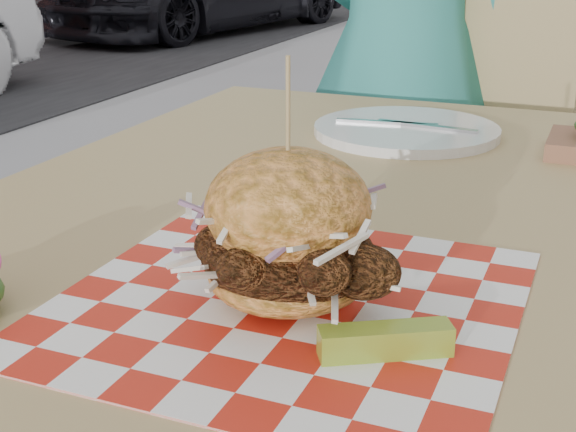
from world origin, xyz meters
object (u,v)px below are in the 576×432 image
object	(u,v)px
patio_table	(323,276)
sandwich	(288,238)
diner	(401,57)
patio_chair	(473,167)

from	to	relation	value
patio_table	sandwich	distance (m)	0.27
diner	sandwich	world-z (taller)	diner
patio_chair	sandwich	distance (m)	1.16
sandwich	patio_table	bearing A→B (deg)	102.48
diner	patio_chair	bearing A→B (deg)	149.48
patio_table	patio_chair	xyz separation A→B (m)	(0.02, 0.90, -0.12)
diner	patio_chair	distance (m)	0.29
sandwich	patio_chair	bearing A→B (deg)	91.67
patio_chair	sandwich	bearing A→B (deg)	-78.54
diner	sandwich	xyz separation A→B (m)	(0.21, -1.18, 0.04)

